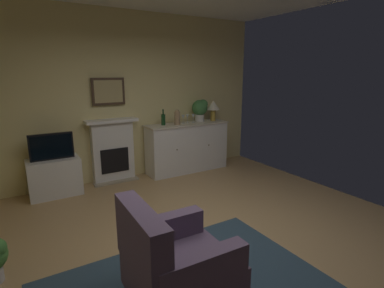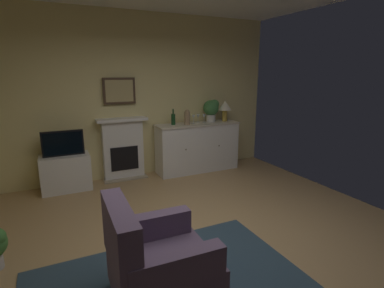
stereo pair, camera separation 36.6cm
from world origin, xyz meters
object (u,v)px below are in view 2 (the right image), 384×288
framed_picture (119,91)px  potted_plant_small (212,109)px  sideboard_cabinet (197,147)px  armchair (155,263)px  wine_glass_right (204,116)px  wine_glass_left (193,117)px  vase_decorative (187,117)px  tv_set (63,143)px  table_lamp (225,107)px  wine_bottle (173,119)px  fireplace_unit (123,149)px  tv_cabinet (66,173)px  wine_glass_center (198,117)px

framed_picture → potted_plant_small: framed_picture is taller
sideboard_cabinet → armchair: bearing=-122.0°
potted_plant_small → wine_glass_right: bearing=-166.8°
wine_glass_left → vase_decorative: vase_decorative is taller
armchair → potted_plant_small: bearing=54.1°
sideboard_cabinet → wine_glass_right: (0.14, 0.00, 0.59)m
wine_glass_right → tv_set: wine_glass_right is taller
framed_picture → vase_decorative: framed_picture is taller
armchair → table_lamp: bearing=50.4°
wine_bottle → wine_glass_right: size_ratio=1.76×
fireplace_unit → armchair: fireplace_unit is taller
wine_glass_left → potted_plant_small: potted_plant_small is taller
table_lamp → wine_glass_right: table_lamp is taller
table_lamp → wine_glass_right: bearing=179.7°
vase_decorative → armchair: (-1.62, -2.92, -0.69)m
wine_glass_right → tv_cabinet: wine_glass_right is taller
wine_bottle → tv_set: bearing=-178.4°
wine_glass_center → vase_decorative: bearing=-161.9°
vase_decorative → tv_cabinet: size_ratio=0.38×
wine_glass_center → vase_decorative: vase_decorative is taller
vase_decorative → armchair: bearing=-119.0°
sideboard_cabinet → fireplace_unit: bearing=172.7°
framed_picture → vase_decorative: size_ratio=1.96×
wine_glass_right → wine_bottle: bearing=176.1°
wine_glass_left → armchair: (-1.78, -2.98, -0.67)m
wine_glass_left → tv_set: size_ratio=0.27×
tv_set → fireplace_unit: bearing=10.8°
fireplace_unit → potted_plant_small: size_ratio=2.56×
wine_glass_left → tv_set: bearing=-179.6°
framed_picture → tv_cabinet: 1.61m
table_lamp → wine_glass_right: size_ratio=2.42×
wine_glass_center → potted_plant_small: (0.29, 0.01, 0.13)m
framed_picture → tv_cabinet: size_ratio=0.73×
potted_plant_small → wine_bottle: bearing=-179.9°
tv_cabinet → armchair: (0.51, -2.98, 0.09)m
sideboard_cabinet → wine_bottle: bearing=174.7°
sideboard_cabinet → wine_glass_left: 0.59m
wine_glass_left → wine_glass_center: bearing=14.3°
table_lamp → wine_glass_left: 0.70m
wine_glass_right → tv_cabinet: 2.62m
table_lamp → sideboard_cabinet: bearing=-180.0°
sideboard_cabinet → tv_cabinet: sideboard_cabinet is taller
wine_bottle → armchair: bearing=-114.6°
tv_cabinet → potted_plant_small: (2.69, 0.03, 0.90)m
wine_glass_right → framed_picture: bearing=171.8°
wine_bottle → vase_decorative: (0.24, -0.09, 0.03)m
table_lamp → wine_glass_left: bearing=179.2°
vase_decorative → tv_set: vase_decorative is taller
sideboard_cabinet → tv_set: size_ratio=2.59×
sideboard_cabinet → wine_glass_center: bearing=50.2°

